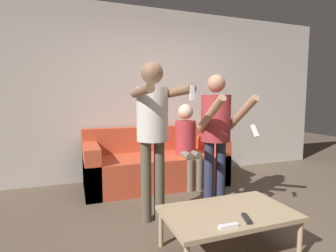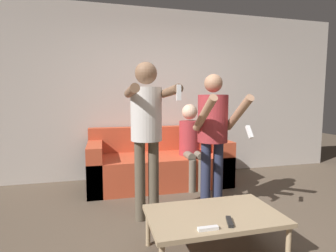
{
  "view_description": "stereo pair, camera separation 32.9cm",
  "coord_description": "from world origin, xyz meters",
  "px_view_note": "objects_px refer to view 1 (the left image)",
  "views": [
    {
      "loc": [
        -1.29,
        -1.96,
        1.27
      ],
      "look_at": [
        -0.18,
        1.12,
        0.93
      ],
      "focal_mm": 28.0,
      "sensor_mm": 36.0,
      "label": 1
    },
    {
      "loc": [
        -0.98,
        -2.05,
        1.27
      ],
      "look_at": [
        -0.18,
        1.12,
        0.93
      ],
      "focal_mm": 28.0,
      "sensor_mm": 36.0,
      "label": 2
    }
  ],
  "objects_px": {
    "person_seated": "(187,140)",
    "remote_near": "(229,226)",
    "couch": "(155,165)",
    "coffee_table": "(228,215)",
    "person_standing_right": "(216,128)",
    "person_standing_left": "(153,123)",
    "remote_far": "(246,218)"
  },
  "relations": [
    {
      "from": "person_seated",
      "to": "remote_near",
      "type": "relative_size",
      "value": 7.93
    },
    {
      "from": "person_seated",
      "to": "couch",
      "type": "bearing_deg",
      "value": 154.99
    },
    {
      "from": "coffee_table",
      "to": "couch",
      "type": "bearing_deg",
      "value": 91.47
    },
    {
      "from": "person_standing_right",
      "to": "remote_near",
      "type": "height_order",
      "value": "person_standing_right"
    },
    {
      "from": "person_standing_left",
      "to": "remote_far",
      "type": "bearing_deg",
      "value": -63.91
    },
    {
      "from": "person_seated",
      "to": "coffee_table",
      "type": "distance_m",
      "value": 1.77
    },
    {
      "from": "person_seated",
      "to": "coffee_table",
      "type": "relative_size",
      "value": 1.13
    },
    {
      "from": "person_standing_right",
      "to": "coffee_table",
      "type": "xyz_separation_m",
      "value": [
        -0.32,
        -0.75,
        -0.63
      ]
    },
    {
      "from": "couch",
      "to": "coffee_table",
      "type": "bearing_deg",
      "value": -88.53
    },
    {
      "from": "person_seated",
      "to": "coffee_table",
      "type": "bearing_deg",
      "value": -102.89
    },
    {
      "from": "person_standing_left",
      "to": "remote_near",
      "type": "relative_size",
      "value": 10.88
    },
    {
      "from": "person_standing_right",
      "to": "remote_near",
      "type": "xyz_separation_m",
      "value": [
        -0.47,
        -0.99,
        -0.58
      ]
    },
    {
      "from": "remote_far",
      "to": "person_standing_right",
      "type": "bearing_deg",
      "value": 73.67
    },
    {
      "from": "remote_far",
      "to": "coffee_table",
      "type": "bearing_deg",
      "value": 103.01
    },
    {
      "from": "person_seated",
      "to": "remote_far",
      "type": "xyz_separation_m",
      "value": [
        -0.34,
        -1.88,
        -0.3
      ]
    },
    {
      "from": "couch",
      "to": "remote_far",
      "type": "height_order",
      "value": "couch"
    },
    {
      "from": "person_standing_left",
      "to": "person_standing_right",
      "type": "distance_m",
      "value": 0.73
    },
    {
      "from": "couch",
      "to": "person_standing_right",
      "type": "relative_size",
      "value": 1.32
    },
    {
      "from": "person_standing_left",
      "to": "person_seated",
      "type": "distance_m",
      "value": 1.29
    },
    {
      "from": "person_standing_left",
      "to": "coffee_table",
      "type": "xyz_separation_m",
      "value": [
        0.41,
        -0.75,
        -0.71
      ]
    },
    {
      "from": "coffee_table",
      "to": "remote_near",
      "type": "height_order",
      "value": "remote_near"
    },
    {
      "from": "person_seated",
      "to": "remote_near",
      "type": "height_order",
      "value": "person_seated"
    },
    {
      "from": "couch",
      "to": "remote_near",
      "type": "bearing_deg",
      "value": -92.73
    },
    {
      "from": "person_seated",
      "to": "remote_far",
      "type": "relative_size",
      "value": 7.77
    },
    {
      "from": "person_standing_right",
      "to": "remote_near",
      "type": "relative_size",
      "value": 10.19
    },
    {
      "from": "couch",
      "to": "person_seated",
      "type": "bearing_deg",
      "value": -25.01
    },
    {
      "from": "person_standing_left",
      "to": "person_seated",
      "type": "height_order",
      "value": "person_standing_left"
    },
    {
      "from": "remote_far",
      "to": "remote_near",
      "type": "bearing_deg",
      "value": -163.91
    },
    {
      "from": "couch",
      "to": "person_standing_left",
      "type": "xyz_separation_m",
      "value": [
        -0.36,
        -1.15,
        0.74
      ]
    },
    {
      "from": "person_standing_left",
      "to": "person_seated",
      "type": "relative_size",
      "value": 1.37
    },
    {
      "from": "coffee_table",
      "to": "remote_far",
      "type": "distance_m",
      "value": 0.19
    },
    {
      "from": "coffee_table",
      "to": "remote_near",
      "type": "xyz_separation_m",
      "value": [
        -0.15,
        -0.24,
        0.04
      ]
    }
  ]
}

